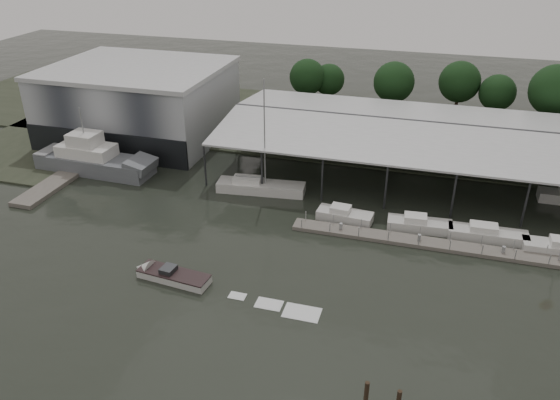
# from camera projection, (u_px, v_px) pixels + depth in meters

# --- Properties ---
(ground) EXTENTS (200.00, 200.00, 0.00)m
(ground) POSITION_uv_depth(u_px,v_px,m) (256.00, 276.00, 50.22)
(ground) COLOR black
(ground) RESTS_ON ground
(land_strip_far) EXTENTS (140.00, 30.00, 0.30)m
(land_strip_far) POSITION_uv_depth(u_px,v_px,m) (341.00, 126.00, 85.94)
(land_strip_far) COLOR #363B2C
(land_strip_far) RESTS_ON ground
(land_strip_west) EXTENTS (20.00, 40.00, 0.30)m
(land_strip_west) POSITION_uv_depth(u_px,v_px,m) (75.00, 127.00, 85.65)
(land_strip_west) COLOR #363B2C
(land_strip_west) RESTS_ON ground
(storage_warehouse) EXTENTS (24.50, 20.50, 10.50)m
(storage_warehouse) POSITION_uv_depth(u_px,v_px,m) (140.00, 101.00, 80.23)
(storage_warehouse) COLOR #9FA4A9
(storage_warehouse) RESTS_ON ground
(covered_boat_shed) EXTENTS (58.24, 24.00, 6.96)m
(covered_boat_shed) POSITION_uv_depth(u_px,v_px,m) (458.00, 130.00, 67.02)
(covered_boat_shed) COLOR #BABCBE
(covered_boat_shed) RESTS_ON ground
(trawler_dock) EXTENTS (3.00, 18.00, 0.50)m
(trawler_dock) POSITION_uv_depth(u_px,v_px,m) (68.00, 174.00, 69.47)
(trawler_dock) COLOR #67625A
(trawler_dock) RESTS_ON ground
(floating_dock) EXTENTS (28.00, 2.00, 1.40)m
(floating_dock) POSITION_uv_depth(u_px,v_px,m) (429.00, 243.00, 54.92)
(floating_dock) COLOR #67625A
(floating_dock) RESTS_ON ground
(grey_trawler) EXTENTS (16.10, 4.84, 8.84)m
(grey_trawler) POSITION_uv_depth(u_px,v_px,m) (95.00, 160.00, 70.15)
(grey_trawler) COLOR #5A5F64
(grey_trawler) RESTS_ON ground
(white_sailboat) EXTENTS (10.72, 3.73, 14.00)m
(white_sailboat) POSITION_uv_depth(u_px,v_px,m) (259.00, 187.00, 65.36)
(white_sailboat) COLOR silver
(white_sailboat) RESTS_ON ground
(speedboat_underway) EXTENTS (18.47, 3.94, 2.00)m
(speedboat_underway) POSITION_uv_depth(u_px,v_px,m) (168.00, 275.00, 49.76)
(speedboat_underway) COLOR silver
(speedboat_underway) RESTS_ON ground
(moored_cruiser_0) EXTENTS (6.16, 2.71, 1.70)m
(moored_cruiser_0) POSITION_uv_depth(u_px,v_px,m) (344.00, 215.00, 59.25)
(moored_cruiser_0) COLOR silver
(moored_cruiser_0) RESTS_ON ground
(moored_cruiser_1) EXTENTS (6.80, 2.62, 1.70)m
(moored_cruiser_1) POSITION_uv_depth(u_px,v_px,m) (419.00, 224.00, 57.47)
(moored_cruiser_1) COLOR silver
(moored_cruiser_1) RESTS_ON ground
(moored_cruiser_2) EXTENTS (7.90, 2.40, 1.70)m
(moored_cruiser_2) POSITION_uv_depth(u_px,v_px,m) (487.00, 234.00, 55.72)
(moored_cruiser_2) COLOR silver
(moored_cruiser_2) RESTS_ON ground
(horizon_tree_line) EXTENTS (67.67, 11.30, 11.02)m
(horizon_tree_line) POSITION_uv_depth(u_px,v_px,m) (488.00, 90.00, 82.74)
(horizon_tree_line) COLOR black
(horizon_tree_line) RESTS_ON ground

